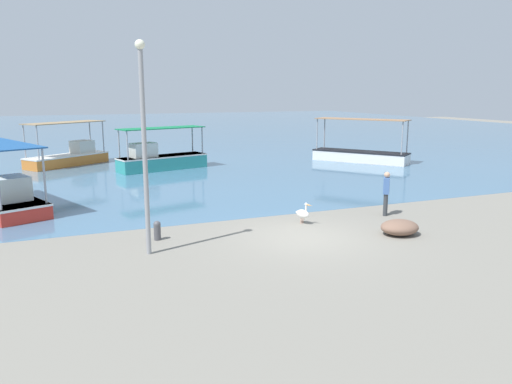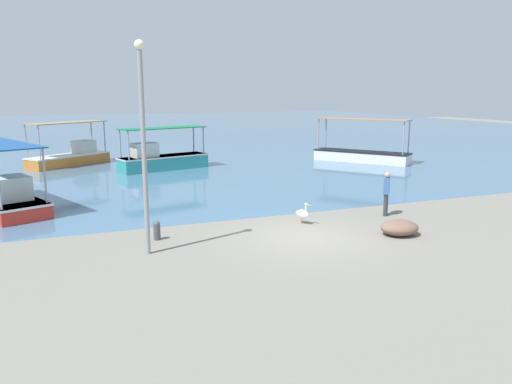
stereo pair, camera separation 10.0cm
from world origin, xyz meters
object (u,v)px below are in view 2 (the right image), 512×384
(fishing_boat_center, at_px, (362,154))
(fishing_boat_near_right, at_px, (161,159))
(mooring_bollard, at_px, (157,230))
(pelican, at_px, (303,214))
(fishing_boat_far_right, at_px, (71,156))
(lamp_post, at_px, (143,138))
(net_pile, at_px, (399,228))
(fisherman_standing, at_px, (386,192))
(fishing_boat_outer, at_px, (1,195))

(fishing_boat_center, relative_size, fishing_boat_near_right, 1.07)
(fishing_boat_center, relative_size, mooring_bollard, 9.60)
(pelican, bearing_deg, fishing_boat_far_right, 111.60)
(lamp_post, relative_size, net_pile, 4.68)
(mooring_bollard, height_order, fisherman_standing, fisherman_standing)
(fishing_boat_far_right, height_order, fishing_boat_near_right, fishing_boat_far_right)
(fishing_boat_far_right, xyz_separation_m, mooring_bollard, (2.09, -18.59, -0.28))
(fishing_boat_near_right, xyz_separation_m, lamp_post, (-3.45, -15.77, 2.73))
(fishing_boat_far_right, distance_m, pelican, 19.94)
(fishing_boat_far_right, xyz_separation_m, pelican, (7.34, -18.54, -0.24))
(fishing_boat_near_right, bearing_deg, net_pile, -74.62)
(fishing_boat_center, relative_size, lamp_post, 1.00)
(fisherman_standing, bearing_deg, net_pile, -116.06)
(fishing_boat_far_right, relative_size, net_pile, 4.11)
(lamp_post, relative_size, mooring_bollard, 9.65)
(fishing_boat_center, bearing_deg, fishing_boat_near_right, 173.15)
(fishing_boat_center, height_order, fishing_boat_near_right, fishing_boat_center)
(mooring_bollard, bearing_deg, fishing_boat_far_right, 96.42)
(fishing_boat_outer, height_order, net_pile, fishing_boat_outer)
(fisherman_standing, bearing_deg, lamp_post, -172.13)
(fisherman_standing, height_order, net_pile, fisherman_standing)
(fishing_boat_near_right, xyz_separation_m, net_pile, (4.64, -16.87, -0.42))
(fishing_boat_outer, relative_size, lamp_post, 1.08)
(fishing_boat_center, height_order, lamp_post, lamp_post)
(lamp_post, bearing_deg, pelican, 13.25)
(lamp_post, bearing_deg, fishing_boat_outer, 120.48)
(fishing_boat_outer, relative_size, fishing_boat_near_right, 1.16)
(mooring_bollard, bearing_deg, net_pile, -17.53)
(fishing_boat_center, xyz_separation_m, fishing_boat_far_right, (-18.22, 5.70, 0.05))
(mooring_bollard, bearing_deg, fisherman_standing, -0.13)
(fishing_boat_center, relative_size, fishing_boat_outer, 0.92)
(fisherman_standing, bearing_deg, fishing_boat_near_right, 111.83)
(mooring_bollard, xyz_separation_m, net_pile, (7.59, -2.40, -0.09))
(pelican, distance_m, mooring_bollard, 5.25)
(pelican, distance_m, net_pile, 3.40)
(fishing_boat_center, distance_m, fishing_boat_outer, 22.14)
(pelican, bearing_deg, net_pile, -46.26)
(fishing_boat_far_right, relative_size, lamp_post, 0.88)
(mooring_bollard, bearing_deg, pelican, 0.59)
(net_pile, bearing_deg, fishing_boat_far_right, 114.77)
(fishing_boat_outer, xyz_separation_m, lamp_post, (4.55, -7.73, 2.81))
(fishing_boat_far_right, distance_m, fishing_boat_near_right, 6.52)
(fishing_boat_near_right, relative_size, net_pile, 4.37)
(fishing_boat_outer, xyz_separation_m, fishing_boat_far_right, (2.96, 12.16, 0.02))
(fishing_boat_outer, bearing_deg, fishing_boat_far_right, 76.33)
(fishing_boat_far_right, xyz_separation_m, fishing_boat_near_right, (5.05, -4.12, 0.06))
(fishing_boat_center, xyz_separation_m, mooring_bollard, (-16.13, -12.89, -0.22))
(fishing_boat_outer, xyz_separation_m, pelican, (10.29, -6.38, -0.21))
(fisherman_standing, relative_size, net_pile, 1.30)
(fishing_boat_outer, bearing_deg, mooring_bollard, -51.87)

